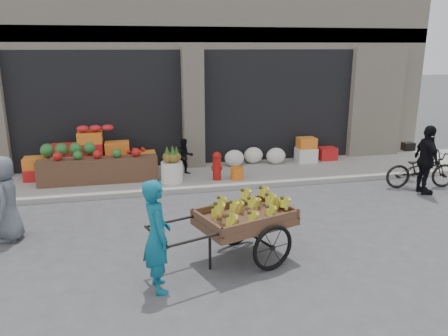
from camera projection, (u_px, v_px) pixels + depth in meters
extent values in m
plane|color=#424244|center=(239.00, 248.00, 7.42)|extent=(80.00, 80.00, 0.00)
cube|color=gray|center=(199.00, 177.00, 11.26)|extent=(18.00, 2.20, 0.12)
cube|color=beige|center=(177.00, 40.00, 14.18)|extent=(14.00, 6.00, 7.00)
cube|color=gray|center=(190.00, 35.00, 11.48)|extent=(14.00, 0.30, 0.40)
cube|color=black|center=(99.00, 107.00, 12.09)|extent=(4.40, 1.60, 3.10)
cube|color=black|center=(269.00, 102.00, 13.12)|extent=(4.40, 1.60, 3.10)
cube|color=beige|center=(192.00, 109.00, 11.81)|extent=(0.55, 0.80, 3.22)
cube|color=brown|center=(99.00, 170.00, 10.50)|extent=(2.80, 0.45, 0.60)
sphere|color=#1E5923|center=(69.00, 149.00, 10.71)|extent=(0.34, 0.34, 0.34)
cylinder|color=silver|center=(172.00, 172.00, 10.55)|extent=(0.52, 0.52, 0.50)
cylinder|color=#A5140F|center=(217.00, 169.00, 10.72)|extent=(0.20, 0.20, 0.56)
sphere|color=#A5140F|center=(217.00, 156.00, 10.63)|extent=(0.22, 0.22, 0.22)
cylinder|color=orange|center=(237.00, 173.00, 10.81)|extent=(0.32, 0.32, 0.30)
ellipsoid|color=silver|center=(255.00, 157.00, 12.09)|extent=(1.70, 0.60, 0.44)
imported|color=black|center=(185.00, 157.00, 11.14)|extent=(0.51, 0.43, 0.93)
cube|color=brown|center=(245.00, 220.00, 6.86)|extent=(1.68, 1.37, 0.13)
torus|color=black|center=(273.00, 248.00, 6.60)|extent=(0.71, 0.30, 0.73)
torus|color=black|center=(236.00, 225.00, 7.44)|extent=(0.71, 0.30, 0.73)
cylinder|color=black|center=(210.00, 251.00, 6.63)|extent=(0.05, 0.05, 0.60)
imported|color=#105F7A|center=(157.00, 236.00, 5.96)|extent=(0.48, 0.65, 1.62)
imported|color=slate|center=(6.00, 199.00, 7.56)|extent=(0.58, 0.80, 1.52)
imported|color=black|center=(421.00, 170.00, 10.47)|extent=(1.78, 0.84, 0.90)
imported|color=black|center=(427.00, 160.00, 9.95)|extent=(0.52, 0.98, 1.60)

